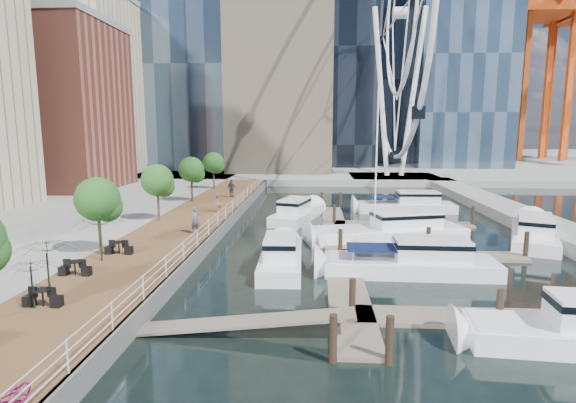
{
  "coord_description": "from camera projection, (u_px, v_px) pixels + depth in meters",
  "views": [
    {
      "loc": [
        1.31,
        -21.17,
        8.28
      ],
      "look_at": [
        -0.73,
        11.94,
        3.0
      ],
      "focal_mm": 28.0,
      "sensor_mm": 36.0,
      "label": 1
    }
  ],
  "objects": [
    {
      "name": "boardwalk",
      "position": [
        192.0,
        224.0,
        37.51
      ],
      "size": [
        6.0,
        60.0,
        1.0
      ],
      "primitive_type": "cube",
      "color": "brown",
      "rests_on": "ground"
    },
    {
      "name": "pedestrian_far",
      "position": [
        232.0,
        188.0,
        49.2
      ],
      "size": [
        1.23,
        0.79,
        1.95
      ],
      "primitive_type": "imported",
      "rotation": [
        0.0,
        0.0,
        2.84
      ],
      "color": "#383B46",
      "rests_on": "boardwalk"
    },
    {
      "name": "floating_docks",
      "position": [
        410.0,
        242.0,
        31.53
      ],
      "size": [
        16.0,
        34.0,
        2.6
      ],
      "color": "#6D6051",
      "rests_on": "ground"
    },
    {
      "name": "breakwater",
      "position": [
        521.0,
        217.0,
        40.68
      ],
      "size": [
        4.0,
        60.0,
        1.0
      ],
      "primitive_type": "cube",
      "color": "gray",
      "rests_on": "ground"
    },
    {
      "name": "railing",
      "position": [
        226.0,
        213.0,
        37.17
      ],
      "size": [
        0.1,
        60.0,
        1.05
      ],
      "primitive_type": null,
      "color": "white",
      "rests_on": "boardwalk"
    },
    {
      "name": "ground",
      "position": [
        288.0,
        299.0,
        22.25
      ],
      "size": [
        520.0,
        520.0,
        0.0
      ],
      "primitive_type": "plane",
      "color": "black",
      "rests_on": "ground"
    },
    {
      "name": "seawall",
      "position": [
        227.0,
        225.0,
        37.32
      ],
      "size": [
        0.25,
        60.0,
        1.0
      ],
      "primitive_type": "cube",
      "color": "#595954",
      "rests_on": "ground"
    },
    {
      "name": "ferris_wheel",
      "position": [
        400.0,
        14.0,
        68.58
      ],
      "size": [
        5.8,
        45.6,
        47.8
      ],
      "color": "white",
      "rests_on": "ground"
    },
    {
      "name": "bicycle",
      "position": [
        5.0,
        402.0,
        11.36
      ],
      "size": [
        0.83,
        1.91,
        0.97
      ],
      "primitive_type": "imported",
      "rotation": [
        0.0,
        0.0,
        -0.1
      ],
      "color": "#7F124C",
      "rests_on": "boardwalk"
    },
    {
      "name": "street_trees",
      "position": [
        157.0,
        180.0,
        36.07
      ],
      "size": [
        2.6,
        42.6,
        4.6
      ],
      "color": "#3F2B1C",
      "rests_on": "ground"
    },
    {
      "name": "yacht_foreground",
      "position": [
        409.0,
        274.0,
        26.13
      ],
      "size": [
        10.88,
        3.11,
        2.15
      ],
      "primitive_type": null,
      "rotation": [
        0.0,
        0.0,
        1.55
      ],
      "color": "white",
      "rests_on": "ground"
    },
    {
      "name": "land_far",
      "position": [
        311.0,
        159.0,
        122.72
      ],
      "size": [
        200.0,
        114.0,
        1.0
      ],
      "primitive_type": "cube",
      "color": "gray",
      "rests_on": "ground"
    },
    {
      "name": "moored_yachts",
      "position": [
        395.0,
        239.0,
        34.68
      ],
      "size": [
        24.34,
        32.34,
        11.5
      ],
      "color": "white",
      "rests_on": "ground"
    },
    {
      "name": "pedestrian_near",
      "position": [
        195.0,
        220.0,
        31.89
      ],
      "size": [
        0.82,
        0.81,
        1.91
      ],
      "primitive_type": "imported",
      "rotation": [
        0.0,
        0.0,
        0.78
      ],
      "color": "#494D61",
      "rests_on": "boardwalk"
    },
    {
      "name": "cafe_tables",
      "position": [
        60.0,
        282.0,
        20.7
      ],
      "size": [
        2.5,
        13.7,
        0.74
      ],
      "color": "black",
      "rests_on": "ground"
    },
    {
      "name": "pier",
      "position": [
        394.0,
        179.0,
        72.58
      ],
      "size": [
        14.0,
        12.0,
        1.0
      ],
      "primitive_type": "cube",
      "color": "gray",
      "rests_on": "ground"
    },
    {
      "name": "pedestrian_mid",
      "position": [
        217.0,
        203.0,
        40.26
      ],
      "size": [
        0.95,
        1.0,
        1.63
      ],
      "primitive_type": "imported",
      "rotation": [
        0.0,
        0.0,
        -2.15
      ],
      "color": "#8C6960",
      "rests_on": "boardwalk"
    },
    {
      "name": "cafe_seating",
      "position": [
        71.0,
        255.0,
        22.02
      ],
      "size": [
        3.17,
        9.53,
        2.63
      ],
      "color": "#0E361C",
      "rests_on": "ground"
    }
  ]
}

